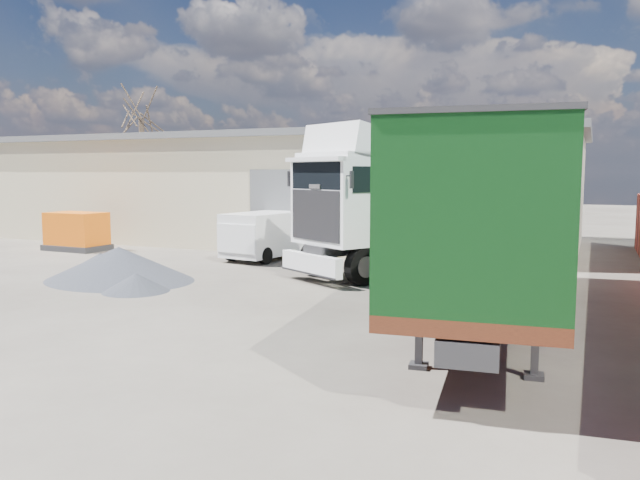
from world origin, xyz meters
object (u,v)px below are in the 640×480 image
at_px(tractor_unit, 370,213).
at_px(bare_tree, 141,104).
at_px(box_trailer, 488,208).
at_px(orange_skip, 77,234).
at_px(panel_van, 269,234).

bearing_deg(tractor_unit, bare_tree, 176.86).
bearing_deg(box_trailer, tractor_unit, 127.35).
bearing_deg(orange_skip, bare_tree, 119.18).
bearing_deg(tractor_unit, box_trailer, -15.89).
xyz_separation_m(bare_tree, panel_van, (15.51, -11.15, -6.95)).
height_order(box_trailer, panel_van, box_trailer).
xyz_separation_m(tractor_unit, orange_skip, (-14.35, 1.33, -1.37)).
xyz_separation_m(panel_van, orange_skip, (-9.18, -1.13, -0.23)).
relative_size(box_trailer, panel_van, 2.76).
distance_m(bare_tree, panel_van, 20.32).
xyz_separation_m(bare_tree, orange_skip, (6.33, -12.28, -7.18)).
bearing_deg(bare_tree, box_trailer, -36.03).
bearing_deg(tractor_unit, orange_skip, -155.09).
relative_size(tractor_unit, orange_skip, 2.80).
distance_m(bare_tree, box_trailer, 31.65).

